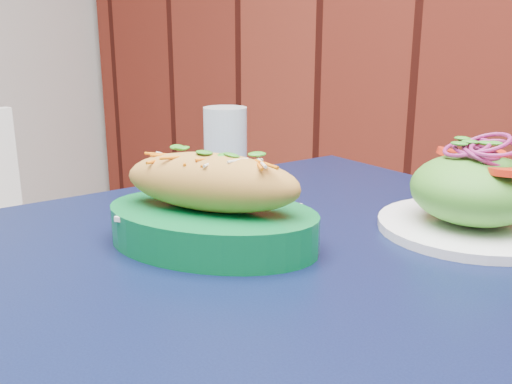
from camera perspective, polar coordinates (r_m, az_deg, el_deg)
The scene contains 4 objects.
cafe_table at distance 0.71m, azimuth 5.30°, elevation -12.72°, with size 1.03×1.03×0.75m.
banh_mi_basket at distance 0.68m, azimuth -4.45°, elevation -1.61°, with size 0.29×0.22×0.12m.
salad_plate at distance 0.78m, azimuth 21.00°, elevation -0.31°, with size 0.24×0.24×0.12m.
water_glass at distance 1.01m, azimuth -3.08°, elevation 4.98°, with size 0.08×0.08×0.12m, color silver.
Camera 1 is at (-0.08, 0.89, 1.00)m, focal length 40.00 mm.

